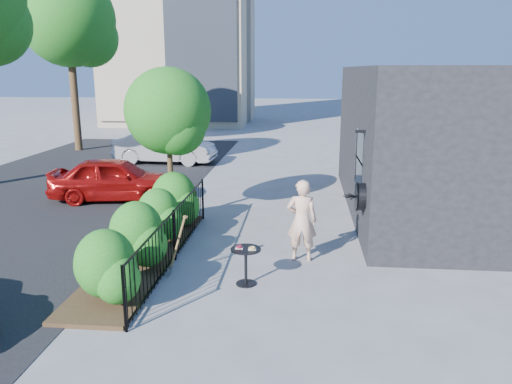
# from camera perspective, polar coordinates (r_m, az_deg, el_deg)

# --- Properties ---
(ground) EXTENTS (120.00, 120.00, 0.00)m
(ground) POSITION_cam_1_polar(r_m,az_deg,el_deg) (10.53, -1.19, -8.03)
(ground) COLOR gray
(ground) RESTS_ON ground
(shop_building) EXTENTS (6.22, 9.00, 4.00)m
(shop_building) POSITION_cam_1_polar(r_m,az_deg,el_deg) (14.98, 22.41, 5.42)
(shop_building) COLOR black
(shop_building) RESTS_ON ground
(fence) EXTENTS (0.05, 6.05, 1.10)m
(fence) POSITION_cam_1_polar(r_m,az_deg,el_deg) (10.61, -9.31, -4.83)
(fence) COLOR black
(fence) RESTS_ON ground
(planting_bed) EXTENTS (1.30, 6.00, 0.08)m
(planting_bed) POSITION_cam_1_polar(r_m,az_deg,el_deg) (10.98, -12.77, -7.24)
(planting_bed) COLOR #382616
(planting_bed) RESTS_ON ground
(shrubs) EXTENTS (1.10, 5.60, 1.24)m
(shrubs) POSITION_cam_1_polar(r_m,az_deg,el_deg) (10.82, -12.28, -3.82)
(shrubs) COLOR #235F15
(shrubs) RESTS_ON ground
(patio_tree) EXTENTS (2.20, 2.20, 3.94)m
(patio_tree) POSITION_cam_1_polar(r_m,az_deg,el_deg) (12.97, -9.78, 8.51)
(patio_tree) COLOR #3F2B19
(patio_tree) RESTS_ON ground
(street) EXTENTS (9.00, 30.00, 0.01)m
(street) POSITION_cam_1_polar(r_m,az_deg,el_deg) (15.60, -26.28, -2.18)
(street) COLOR black
(street) RESTS_ON ground
(street_tree_far) EXTENTS (4.40, 4.40, 8.28)m
(street_tree_far) POSITION_cam_1_polar(r_m,az_deg,el_deg) (26.21, -20.55, 17.38)
(street_tree_far) COLOR #3F2B19
(street_tree_far) RESTS_ON ground
(cafe_table) EXTENTS (0.57, 0.57, 0.76)m
(cafe_table) POSITION_cam_1_polar(r_m,az_deg,el_deg) (9.33, -1.17, -7.74)
(cafe_table) COLOR black
(cafe_table) RESTS_ON ground
(woman) EXTENTS (0.64, 0.43, 1.74)m
(woman) POSITION_cam_1_polar(r_m,az_deg,el_deg) (10.42, 5.25, -3.26)
(woman) COLOR #DDAD8F
(woman) RESTS_ON ground
(shovel) EXTENTS (0.43, 0.16, 1.26)m
(shovel) POSITION_cam_1_polar(r_m,az_deg,el_deg) (9.80, -9.10, -6.45)
(shovel) COLOR brown
(shovel) RESTS_ON ground
(car_red) EXTENTS (4.09, 2.11, 1.33)m
(car_red) POSITION_cam_1_polar(r_m,az_deg,el_deg) (15.85, -15.75, 1.46)
(car_red) COLOR #9B0E0C
(car_red) RESTS_ON ground
(car_silver) EXTENTS (4.35, 1.72, 1.41)m
(car_silver) POSITION_cam_1_polar(r_m,az_deg,el_deg) (21.73, -10.35, 5.10)
(car_silver) COLOR #A5A5AA
(car_silver) RESTS_ON ground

